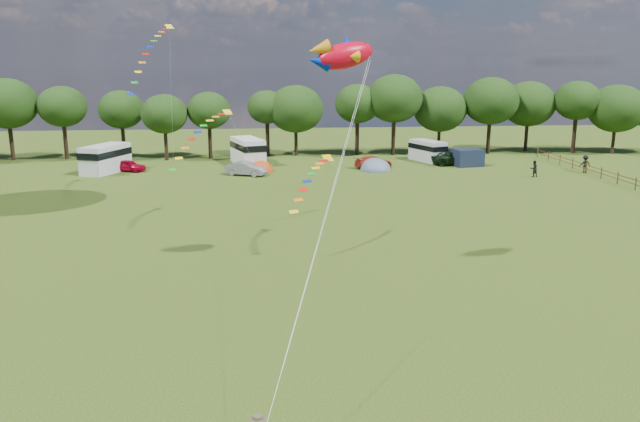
{
  "coord_description": "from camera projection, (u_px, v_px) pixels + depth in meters",
  "views": [
    {
      "loc": [
        -3.24,
        -24.12,
        11.72
      ],
      "look_at": [
        0.0,
        8.0,
        4.0
      ],
      "focal_mm": 35.0,
      "sensor_mm": 36.0,
      "label": 1
    }
  ],
  "objects": [
    {
      "name": "walker_a",
      "position": [
        534.0,
        169.0,
        65.25
      ],
      "size": [
        0.94,
        0.69,
        1.73
      ],
      "primitive_type": "imported",
      "rotation": [
        0.0,
        0.0,
        3.36
      ],
      "color": "black",
      "rests_on": "ground"
    },
    {
      "name": "streamer_kite_c",
      "position": [
        315.0,
        174.0,
        39.33
      ],
      "size": [
        3.24,
        4.92,
        2.82
      ],
      "rotation": [
        0.0,
        0.0,
        0.43
      ],
      "color": "yellow",
      "rests_on": "ground"
    },
    {
      "name": "campervan_b",
      "position": [
        106.0,
        158.0,
        67.71
      ],
      "size": [
        4.77,
        6.67,
        3.01
      ],
      "rotation": [
        0.0,
        0.0,
        1.18
      ],
      "color": "silver",
      "rests_on": "ground"
    },
    {
      "name": "tent_greyblue",
      "position": [
        376.0,
        170.0,
        69.41
      ],
      "size": [
        3.55,
        3.89,
        2.64
      ],
      "color": "slate",
      "rests_on": "ground"
    },
    {
      "name": "car_c",
      "position": [
        373.0,
        162.0,
        70.95
      ],
      "size": [
        4.71,
        3.27,
        1.3
      ],
      "primitive_type": "imported",
      "rotation": [
        0.0,
        0.0,
        1.94
      ],
      "color": "#AD3220",
      "rests_on": "ground"
    },
    {
      "name": "campervan_c",
      "position": [
        248.0,
        150.0,
        73.28
      ],
      "size": [
        4.37,
        6.74,
        3.05
      ],
      "rotation": [
        0.0,
        0.0,
        1.87
      ],
      "color": "white",
      "rests_on": "ground"
    },
    {
      "name": "awning_navy",
      "position": [
        467.0,
        157.0,
        72.12
      ],
      "size": [
        3.55,
        3.07,
        1.98
      ],
      "primitive_type": "cube",
      "rotation": [
        0.0,
        0.0,
        0.17
      ],
      "color": "#172035",
      "rests_on": "ground"
    },
    {
      "name": "campervan_d",
      "position": [
        428.0,
        150.0,
        75.5
      ],
      "size": [
        3.87,
        5.53,
        2.5
      ],
      "rotation": [
        0.0,
        0.0,
        1.94
      ],
      "color": "#B8B9BB",
      "rests_on": "ground"
    },
    {
      "name": "car_a",
      "position": [
        128.0,
        166.0,
        68.59
      ],
      "size": [
        4.15,
        2.9,
        1.29
      ],
      "primitive_type": "imported",
      "rotation": [
        0.0,
        0.0,
        1.17
      ],
      "color": "#B70525",
      "rests_on": "ground"
    },
    {
      "name": "fish_kite",
      "position": [
        340.0,
        55.0,
        32.38
      ],
      "size": [
        3.91,
        2.06,
        2.05
      ],
      "rotation": [
        0.0,
        -0.21,
        0.25
      ],
      "color": "red",
      "rests_on": "ground"
    },
    {
      "name": "car_b",
      "position": [
        246.0,
        169.0,
        66.06
      ],
      "size": [
        4.38,
        3.08,
        1.45
      ],
      "primitive_type": "imported",
      "rotation": [
        0.0,
        0.0,
        1.15
      ],
      "color": "gray",
      "rests_on": "ground"
    },
    {
      "name": "streamer_kite_a",
      "position": [
        153.0,
        48.0,
        52.03
      ],
      "size": [
        3.41,
        5.58,
        5.78
      ],
      "rotation": [
        0.0,
        0.0,
        0.58
      ],
      "color": "yellow",
      "rests_on": "ground"
    },
    {
      "name": "tent_orange",
      "position": [
        261.0,
        171.0,
        68.79
      ],
      "size": [
        2.91,
        3.19,
        2.28
      ],
      "color": "red",
      "rests_on": "ground"
    },
    {
      "name": "ground_plane",
      "position": [
        339.0,
        346.0,
        26.38
      ],
      "size": [
        180.0,
        180.0,
        0.0
      ],
      "primitive_type": "plane",
      "color": "black",
      "rests_on": "ground"
    },
    {
      "name": "fence",
      "position": [
        609.0,
        175.0,
        62.73
      ],
      "size": [
        0.12,
        33.12,
        1.2
      ],
      "color": "#472D19",
      "rests_on": "ground"
    },
    {
      "name": "car_d",
      "position": [
        455.0,
        158.0,
        73.0
      ],
      "size": [
        5.69,
        2.64,
        1.54
      ],
      "primitive_type": "imported",
      "rotation": [
        0.0,
        0.0,
        1.59
      ],
      "color": "black",
      "rests_on": "ground"
    },
    {
      "name": "walker_b",
      "position": [
        585.0,
        164.0,
        67.76
      ],
      "size": [
        1.24,
        0.59,
        1.9
      ],
      "primitive_type": "imported",
      "rotation": [
        0.0,
        0.0,
        3.12
      ],
      "color": "black",
      "rests_on": "ground"
    },
    {
      "name": "streamer_kite_b",
      "position": [
        205.0,
        130.0,
        44.2
      ],
      "size": [
        4.3,
        4.6,
        3.8
      ],
      "rotation": [
        0.0,
        0.0,
        0.46
      ],
      "color": "yellow",
      "rests_on": "ground"
    },
    {
      "name": "tree_line",
      "position": [
        324.0,
        106.0,
        78.64
      ],
      "size": [
        102.98,
        10.98,
        10.27
      ],
      "color": "black",
      "rests_on": "ground"
    }
  ]
}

